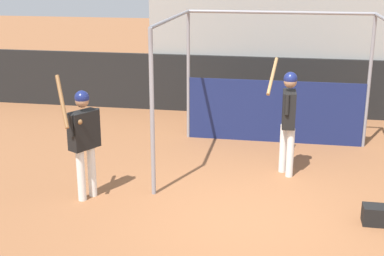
{
  "coord_description": "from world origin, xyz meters",
  "views": [
    {
      "loc": [
        0.51,
        -7.29,
        3.63
      ],
      "look_at": [
        -1.0,
        1.06,
        1.03
      ],
      "focal_mm": 50.0,
      "sensor_mm": 36.0,
      "label": 1
    }
  ],
  "objects": [
    {
      "name": "bleacher_section",
      "position": [
        0.0,
        7.93,
        1.76
      ],
      "size": [
        5.95,
        4.0,
        3.53
      ],
      "color": "#9E9E99",
      "rests_on": "ground"
    },
    {
      "name": "player_batter",
      "position": [
        0.56,
        1.88,
        1.15
      ],
      "size": [
        0.53,
        0.94,
        2.01
      ],
      "rotation": [
        0.0,
        0.0,
        1.6
      ],
      "color": "white",
      "rests_on": "ground"
    },
    {
      "name": "outfield_wall",
      "position": [
        0.0,
        5.87,
        0.73
      ],
      "size": [
        24.0,
        0.12,
        1.45
      ],
      "color": "black",
      "rests_on": "ground"
    },
    {
      "name": "player_waiting",
      "position": [
        -2.58,
        0.24,
        1.09
      ],
      "size": [
        0.58,
        0.82,
        2.05
      ],
      "rotation": [
        0.0,
        0.0,
        -2.09
      ],
      "color": "white",
      "rests_on": "ground"
    },
    {
      "name": "ground_plane",
      "position": [
        0.0,
        0.0,
        0.0
      ],
      "size": [
        60.0,
        60.0,
        0.0
      ],
      "primitive_type": "plane",
      "color": "#935B38"
    },
    {
      "name": "batting_cage",
      "position": [
        0.29,
        3.18,
        1.16
      ],
      "size": [
        3.77,
        3.18,
        2.75
      ],
      "color": "gray",
      "rests_on": "ground"
    }
  ]
}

